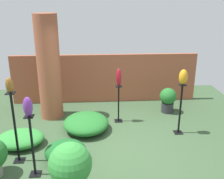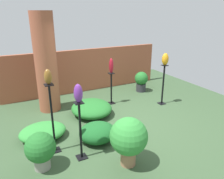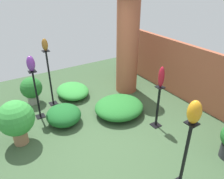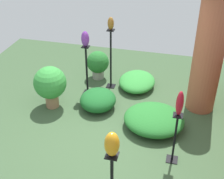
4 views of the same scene
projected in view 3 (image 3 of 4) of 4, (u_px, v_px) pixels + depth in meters
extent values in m
plane|color=#385133|center=(102.00, 137.00, 4.54)|extent=(8.00, 8.00, 0.00)
cube|color=#9E5138|center=(195.00, 77.00, 5.46)|extent=(5.60, 0.12, 1.48)
cylinder|color=#9E5138|center=(128.00, 44.00, 5.80)|extent=(0.59, 0.59, 2.72)
cube|color=black|center=(156.00, 125.00, 4.90)|extent=(0.20, 0.20, 0.01)
cube|color=black|center=(158.00, 107.00, 4.68)|extent=(0.04, 0.04, 0.97)
cube|color=black|center=(160.00, 87.00, 4.46)|extent=(0.16, 0.16, 0.01)
cube|color=black|center=(41.00, 116.00, 5.21)|extent=(0.20, 0.20, 0.01)
cube|color=black|center=(37.00, 95.00, 4.94)|extent=(0.04, 0.04, 1.17)
cube|color=black|center=(32.00, 71.00, 4.66)|extent=(0.16, 0.16, 0.02)
cube|color=black|center=(185.00, 156.00, 3.25)|extent=(0.04, 0.04, 1.22)
cube|color=black|center=(192.00, 123.00, 2.97)|extent=(0.16, 0.16, 0.02)
cube|color=black|center=(53.00, 103.00, 5.72)|extent=(0.20, 0.20, 0.01)
cube|color=black|center=(50.00, 79.00, 5.39)|extent=(0.04, 0.04, 1.44)
cube|color=black|center=(46.00, 51.00, 5.06)|extent=(0.16, 0.16, 0.02)
ellipsoid|color=maroon|center=(161.00, 77.00, 4.35)|extent=(0.13, 0.12, 0.44)
ellipsoid|color=#6B2D8C|center=(31.00, 64.00, 4.58)|extent=(0.16, 0.17, 0.35)
ellipsoid|color=orange|center=(194.00, 112.00, 2.88)|extent=(0.19, 0.19, 0.35)
ellipsoid|color=brown|center=(45.00, 45.00, 4.99)|extent=(0.14, 0.14, 0.29)
cylinder|color=gray|center=(33.00, 99.00, 5.73)|extent=(0.29, 0.29, 0.21)
sphere|color=#236B28|center=(31.00, 88.00, 5.57)|extent=(0.55, 0.55, 0.55)
cylinder|color=#936B4C|center=(21.00, 136.00, 4.34)|extent=(0.28, 0.28, 0.30)
sphere|color=#338C38|center=(16.00, 118.00, 4.13)|extent=(0.69, 0.69, 0.69)
ellipsoid|color=#338C38|center=(73.00, 91.00, 6.04)|extent=(1.03, 0.85, 0.30)
ellipsoid|color=#195923|center=(64.00, 115.00, 4.92)|extent=(0.82, 0.77, 0.40)
ellipsoid|color=#236B28|center=(119.00, 107.00, 5.23)|extent=(1.09, 1.19, 0.38)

